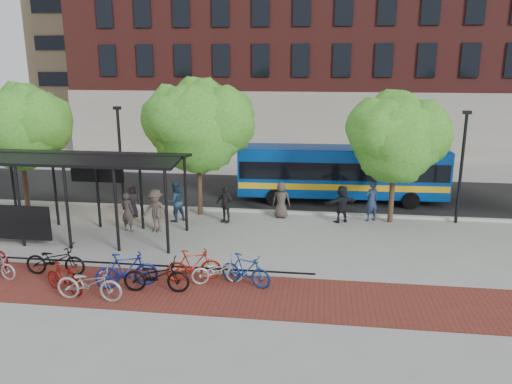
# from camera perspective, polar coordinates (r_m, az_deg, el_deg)

# --- Properties ---
(ground) EXTENTS (160.00, 160.00, 0.00)m
(ground) POSITION_cam_1_polar(r_m,az_deg,el_deg) (20.81, -0.49, -5.54)
(ground) COLOR #9E9E99
(ground) RESTS_ON ground
(asphalt_street) EXTENTS (160.00, 8.00, 0.01)m
(asphalt_street) POSITION_cam_1_polar(r_m,az_deg,el_deg) (28.40, 1.79, 0.00)
(asphalt_street) COLOR black
(asphalt_street) RESTS_ON ground
(curb) EXTENTS (160.00, 0.25, 0.12)m
(curb) POSITION_cam_1_polar(r_m,az_deg,el_deg) (24.56, 0.83, -2.22)
(curb) COLOR #B7B7B2
(curb) RESTS_ON ground
(brick_strip) EXTENTS (24.00, 3.00, 0.01)m
(brick_strip) POSITION_cam_1_polar(r_m,az_deg,el_deg) (16.73, -9.90, -11.01)
(brick_strip) COLOR maroon
(brick_strip) RESTS_ON ground
(bike_rack_rail) EXTENTS (12.00, 0.05, 0.95)m
(bike_rack_rail) POSITION_cam_1_polar(r_m,az_deg,el_deg) (17.91, -13.06, -9.41)
(bike_rack_rail) COLOR black
(bike_rack_rail) RESTS_ON ground
(building_brick) EXTENTS (55.00, 14.00, 20.00)m
(building_brick) POSITION_cam_1_polar(r_m,az_deg,el_deg) (46.00, 17.50, 17.52)
(building_brick) COLOR maroon
(building_brick) RESTS_ON ground
(bus_shelter) EXTENTS (10.60, 3.07, 3.60)m
(bus_shelter) POSITION_cam_1_polar(r_m,az_deg,el_deg) (22.18, -22.01, 2.70)
(bus_shelter) COLOR black
(bus_shelter) RESTS_ON ground
(tree_a) EXTENTS (4.90, 4.00, 6.18)m
(tree_a) POSITION_cam_1_polar(r_m,az_deg,el_deg) (27.18, -25.32, 7.04)
(tree_a) COLOR #382619
(tree_a) RESTS_ON ground
(tree_b) EXTENTS (5.15, 4.20, 6.47)m
(tree_b) POSITION_cam_1_polar(r_m,az_deg,el_deg) (23.54, -6.43, 7.91)
(tree_b) COLOR #382619
(tree_b) RESTS_ON ground
(tree_c) EXTENTS (4.66, 3.80, 5.92)m
(tree_c) POSITION_cam_1_polar(r_m,az_deg,el_deg) (23.14, 15.90, 6.32)
(tree_c) COLOR #382619
(tree_c) RESTS_ON ground
(lamp_post_left) EXTENTS (0.35, 0.20, 5.12)m
(lamp_post_left) POSITION_cam_1_polar(r_m,az_deg,el_deg) (25.32, -15.23, 4.04)
(lamp_post_left) COLOR black
(lamp_post_left) RESTS_ON ground
(lamp_post_right) EXTENTS (0.35, 0.20, 5.12)m
(lamp_post_right) POSITION_cam_1_polar(r_m,az_deg,el_deg) (24.18, 22.45, 2.96)
(lamp_post_right) COLOR black
(lamp_post_right) RESTS_ON ground
(bus) EXTENTS (10.80, 2.89, 2.89)m
(bus) POSITION_cam_1_polar(r_m,az_deg,el_deg) (26.56, 9.72, 2.44)
(bus) COLOR #083C99
(bus) RESTS_ON ground
(bike_4) EXTENTS (2.14, 0.82, 1.11)m
(bike_4) POSITION_cam_1_polar(r_m,az_deg,el_deg) (18.73, -21.97, -7.20)
(bike_4) COLOR black
(bike_4) RESTS_ON ground
(bike_5) EXTENTS (1.73, 1.11, 1.01)m
(bike_5) POSITION_cam_1_polar(r_m,az_deg,el_deg) (17.26, -21.08, -9.16)
(bike_5) COLOR maroon
(bike_5) RESTS_ON ground
(bike_6) EXTENTS (2.16, 0.80, 1.12)m
(bike_6) POSITION_cam_1_polar(r_m,az_deg,el_deg) (16.47, -18.52, -9.87)
(bike_6) COLOR #9E9DA0
(bike_6) RESTS_ON ground
(bike_7) EXTENTS (2.07, 1.24, 1.20)m
(bike_7) POSITION_cam_1_polar(r_m,az_deg,el_deg) (17.00, -14.57, -8.63)
(bike_7) COLOR navy
(bike_7) RESTS_ON ground
(bike_8) EXTENTS (2.18, 0.91, 1.12)m
(bike_8) POSITION_cam_1_polar(r_m,az_deg,el_deg) (16.50, -11.32, -9.33)
(bike_8) COLOR black
(bike_8) RESTS_ON ground
(bike_9) EXTENTS (1.92, 1.06, 1.11)m
(bike_9) POSITION_cam_1_polar(r_m,az_deg,el_deg) (17.10, -7.13, -8.28)
(bike_9) COLOR #A11B0E
(bike_9) RESTS_ON ground
(bike_10) EXTENTS (1.86, 1.08, 0.92)m
(bike_10) POSITION_cam_1_polar(r_m,az_deg,el_deg) (16.85, -4.40, -8.91)
(bike_10) COLOR #BDBDC0
(bike_10) RESTS_ON ground
(bike_11) EXTENTS (1.88, 1.09, 1.09)m
(bike_11) POSITION_cam_1_polar(r_m,az_deg,el_deg) (16.61, -1.17, -8.92)
(bike_11) COLOR navy
(bike_11) RESTS_ON ground
(pedestrian_0) EXTENTS (0.91, 0.90, 1.59)m
(pedestrian_0) POSITION_cam_1_polar(r_m,az_deg,el_deg) (24.40, -14.00, -0.97)
(pedestrian_0) COLOR black
(pedestrian_0) RESTS_ON ground
(pedestrian_1) EXTENTS (0.75, 0.61, 1.78)m
(pedestrian_1) POSITION_cam_1_polar(r_m,az_deg,el_deg) (22.34, -14.47, -2.19)
(pedestrian_1) COLOR #3D3331
(pedestrian_1) RESTS_ON ground
(pedestrian_2) EXTENTS (1.17, 1.16, 1.91)m
(pedestrian_2) POSITION_cam_1_polar(r_m,az_deg,el_deg) (23.30, -9.22, -1.05)
(pedestrian_2) COLOR #22384F
(pedestrian_2) RESTS_ON ground
(pedestrian_3) EXTENTS (1.35, 0.94, 1.91)m
(pedestrian_3) POSITION_cam_1_polar(r_m,az_deg,el_deg) (21.97, -11.40, -2.12)
(pedestrian_3) COLOR #4D3F39
(pedestrian_3) RESTS_ON ground
(pedestrian_4) EXTENTS (1.08, 0.79, 1.70)m
(pedestrian_4) POSITION_cam_1_polar(r_m,az_deg,el_deg) (22.93, -3.52, -1.42)
(pedestrian_4) COLOR black
(pedestrian_4) RESTS_ON ground
(pedestrian_5) EXTENTS (1.66, 1.19, 1.73)m
(pedestrian_5) POSITION_cam_1_polar(r_m,az_deg,el_deg) (23.21, 9.77, -1.36)
(pedestrian_5) COLOR black
(pedestrian_5) RESTS_ON ground
(pedestrian_6) EXTENTS (0.88, 0.61, 1.73)m
(pedestrian_6) POSITION_cam_1_polar(r_m,az_deg,el_deg) (23.57, 2.91, -0.92)
(pedestrian_6) COLOR #403833
(pedestrian_6) RESTS_ON ground
(pedestrian_7) EXTENTS (0.83, 0.75, 1.91)m
(pedestrian_7) POSITION_cam_1_polar(r_m,az_deg,el_deg) (23.65, 13.05, -1.01)
(pedestrian_7) COLOR #212E4D
(pedestrian_7) RESTS_ON ground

